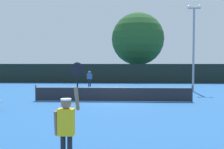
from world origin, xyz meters
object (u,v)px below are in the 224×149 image
player_receiving (89,77)px  large_tree (138,39)px  tennis_ball (76,97)px  player_serving (67,123)px  parked_car_near (159,74)px  light_pole (194,42)px

player_receiving → large_tree: size_ratio=0.16×
player_receiving → tennis_ball: player_receiving is taller
player_receiving → tennis_ball: (0.12, -8.66, -0.97)m
player_serving → tennis_ball: bearing=99.4°
large_tree → tennis_ball: bearing=-106.1°
tennis_ball → parked_car_near: (9.13, 22.20, 0.74)m
player_receiving → large_tree: large_tree is taller
tennis_ball → large_tree: bearing=73.9°
large_tree → parked_car_near: large_tree is taller
player_receiving → tennis_ball: size_ratio=24.16×
light_pole → parked_car_near: bearing=91.8°
light_pole → player_serving: bearing=-114.1°
tennis_ball → large_tree: 21.44m
player_receiving → light_pole: (9.80, -4.24, 3.36)m
large_tree → light_pole: bearing=-75.4°
tennis_ball → light_pole: bearing=24.5°
light_pole → parked_car_near: size_ratio=1.78×
player_serving → tennis_ball: size_ratio=37.86×
parked_car_near → light_pole: bearing=-86.0°
tennis_ball → parked_car_near: bearing=67.6°
player_receiving → parked_car_near: size_ratio=0.38×
player_serving → tennis_ball: player_serving is taller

